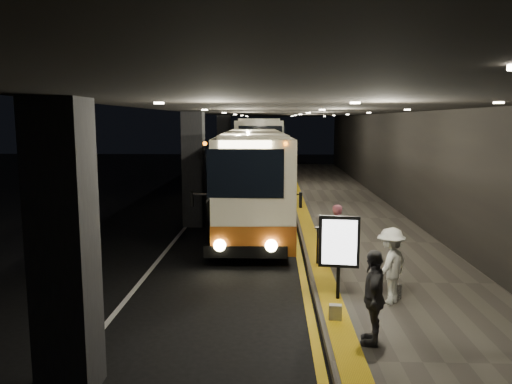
{
  "coord_description": "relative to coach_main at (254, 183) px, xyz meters",
  "views": [
    {
      "loc": [
        1.55,
        -15.01,
        4.08
      ],
      "look_at": [
        0.99,
        1.44,
        1.7
      ],
      "focal_mm": 35.0,
      "sensor_mm": 36.0,
      "label": 1
    }
  ],
  "objects": [
    {
      "name": "bag_polka",
      "position": [
        3.44,
        -8.11,
        -1.39
      ],
      "size": [
        0.3,
        0.21,
        0.34
      ],
      "primitive_type": "cube",
      "rotation": [
        0.0,
        0.0,
        0.37
      ],
      "color": "black",
      "rests_on": "sidewalk"
    },
    {
      "name": "passenger_waiting_grey",
      "position": [
        2.52,
        -10.35,
        -0.7
      ],
      "size": [
        0.71,
        1.09,
        1.7
      ],
      "primitive_type": "imported",
      "rotation": [
        0.0,
        0.0,
        -1.79
      ],
      "color": "#525156",
      "rests_on": "sidewalk"
    },
    {
      "name": "coach_main",
      "position": [
        0.0,
        0.0,
        0.0
      ],
      "size": [
        2.78,
        11.48,
        3.55
      ],
      "rotation": [
        0.0,
        0.0,
        0.04
      ],
      "color": "beige",
      "rests_on": "ground"
    },
    {
      "name": "canopy",
      "position": [
        1.69,
        1.2,
        2.89
      ],
      "size": [
        9.0,
        50.0,
        0.4
      ],
      "primitive_type": "cube",
      "color": "black",
      "rests_on": "support_columns"
    },
    {
      "name": "coach_second",
      "position": [
        0.04,
        14.52,
        0.24
      ],
      "size": [
        2.84,
        12.89,
        4.05
      ],
      "rotation": [
        0.0,
        0.0,
        -0.01
      ],
      "color": "beige",
      "rests_on": "ground"
    },
    {
      "name": "sidewalk",
      "position": [
        3.94,
        1.2,
        -1.63
      ],
      "size": [
        4.5,
        50.0,
        0.15
      ],
      "primitive_type": "cube",
      "color": "#514C44",
      "rests_on": "ground"
    },
    {
      "name": "info_sign",
      "position": [
        2.19,
        -8.15,
        -0.29
      ],
      "size": [
        0.89,
        0.22,
        1.87
      ],
      "rotation": [
        0.0,
        0.0,
        -0.12
      ],
      "color": "black",
      "rests_on": "sidewalk"
    },
    {
      "name": "tactile_strip",
      "position": [
        2.04,
        1.2,
        -1.55
      ],
      "size": [
        0.5,
        50.0,
        0.01
      ],
      "primitive_type": "cube",
      "color": "gold",
      "rests_on": "sidewalk"
    },
    {
      "name": "ground",
      "position": [
        -0.81,
        -3.8,
        -1.71
      ],
      "size": [
        90.0,
        90.0,
        0.0
      ],
      "primitive_type": "plane",
      "color": "black"
    },
    {
      "name": "passenger_boarding",
      "position": [
        2.56,
        -5.15,
        -0.75
      ],
      "size": [
        0.46,
        0.63,
        1.61
      ],
      "primitive_type": "imported",
      "rotation": [
        0.0,
        0.0,
        1.7
      ],
      "color": "#C65C74",
      "rests_on": "sidewalk"
    },
    {
      "name": "lane_line_white",
      "position": [
        -2.61,
        1.2,
        -1.7
      ],
      "size": [
        0.12,
        50.0,
        0.01
      ],
      "primitive_type": "cube",
      "color": "silver",
      "rests_on": "ground"
    },
    {
      "name": "passenger_waiting_white",
      "position": [
        3.27,
        -8.34,
        -0.73
      ],
      "size": [
        1.08,
        1.13,
        1.66
      ],
      "primitive_type": "imported",
      "rotation": [
        0.0,
        0.0,
        -2.3
      ],
      "color": "white",
      "rests_on": "sidewalk"
    },
    {
      "name": "support_columns",
      "position": [
        -2.31,
        0.2,
        0.49
      ],
      "size": [
        0.8,
        24.8,
        4.4
      ],
      "color": "black",
      "rests_on": "ground"
    },
    {
      "name": "bag_plain",
      "position": [
        1.99,
        -9.34,
        -1.4
      ],
      "size": [
        0.27,
        0.18,
        0.32
      ],
      "primitive_type": "cube",
      "rotation": [
        0.0,
        0.0,
        -0.13
      ],
      "color": "#B2B2A7",
      "rests_on": "sidewalk"
    },
    {
      "name": "stanchion_post",
      "position": [
        1.97,
        -5.45,
        -1.05
      ],
      "size": [
        0.05,
        0.05,
        1.02
      ],
      "primitive_type": "cylinder",
      "color": "black",
      "rests_on": "sidewalk"
    },
    {
      "name": "terminal_wall",
      "position": [
        6.19,
        1.2,
        1.29
      ],
      "size": [
        0.1,
        50.0,
        6.0
      ],
      "primitive_type": "cube",
      "color": "black",
      "rests_on": "ground"
    },
    {
      "name": "kerb_stripe_yellow",
      "position": [
        1.54,
        1.2,
        -1.7
      ],
      "size": [
        0.18,
        50.0,
        0.01
      ],
      "primitive_type": "cube",
      "color": "gold",
      "rests_on": "ground"
    }
  ]
}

